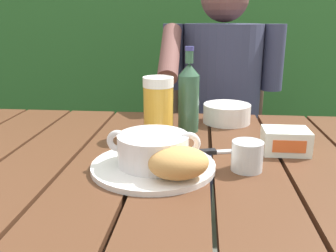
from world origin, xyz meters
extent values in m
cube|color=#53301D|center=(-0.33, 0.00, 0.71)|extent=(0.15, 0.93, 0.04)
cube|color=#53301D|center=(-0.16, 0.00, 0.71)|extent=(0.15, 0.93, 0.04)
cube|color=#53301D|center=(0.00, 0.00, 0.71)|extent=(0.15, 0.93, 0.04)
cube|color=#53301D|center=(0.16, 0.00, 0.71)|extent=(0.15, 0.93, 0.04)
cube|color=#53301D|center=(0.33, 0.00, 0.71)|extent=(0.15, 0.93, 0.04)
cube|color=#53301D|center=(0.00, 0.43, 0.66)|extent=(1.43, 0.03, 0.08)
cube|color=#53301D|center=(-0.70, 0.42, 0.35)|extent=(0.06, 0.06, 0.70)
cube|color=#2A5C27|center=(0.00, 1.77, 0.81)|extent=(3.15, 0.60, 1.61)
cylinder|color=#4C3823|center=(0.41, 1.92, 0.78)|extent=(0.10, 0.10, 1.55)
cylinder|color=#4C3823|center=(-0.97, 1.92, 1.03)|extent=(0.10, 0.10, 2.05)
cylinder|color=#4C3823|center=(0.63, 1.92, 0.59)|extent=(0.10, 0.10, 1.18)
cylinder|color=#4A3728|center=(0.34, 0.66, 0.23)|extent=(0.04, 0.04, 0.45)
cylinder|color=#4A3728|center=(-0.07, 0.66, 0.23)|extent=(0.04, 0.04, 0.45)
cylinder|color=#4A3728|center=(0.34, 1.03, 0.23)|extent=(0.04, 0.04, 0.45)
cylinder|color=#4A3728|center=(-0.07, 1.03, 0.23)|extent=(0.04, 0.04, 0.45)
cube|color=#4A3728|center=(0.14, 0.84, 0.46)|extent=(0.45, 0.41, 0.02)
cylinder|color=#4A3728|center=(0.34, 1.03, 0.74)|extent=(0.04, 0.04, 0.57)
cylinder|color=#4A3728|center=(-0.07, 1.03, 0.74)|extent=(0.04, 0.04, 0.57)
cube|color=#4A3728|center=(0.14, 1.03, 0.65)|extent=(0.41, 0.02, 0.04)
cube|color=#4A3728|center=(0.14, 1.03, 0.79)|extent=(0.41, 0.02, 0.04)
cube|color=#4A3728|center=(0.14, 1.03, 0.94)|extent=(0.41, 0.02, 0.04)
cylinder|color=#373A54|center=(0.22, 0.54, 0.23)|extent=(0.11, 0.11, 0.45)
cylinder|color=#373A54|center=(0.22, 0.64, 0.51)|extent=(0.13, 0.40, 0.13)
cylinder|color=#373A54|center=(0.05, 0.54, 0.23)|extent=(0.11, 0.11, 0.45)
cylinder|color=#373A54|center=(0.05, 0.64, 0.51)|extent=(0.13, 0.40, 0.13)
cylinder|color=#373A54|center=(0.14, 0.74, 0.77)|extent=(0.32, 0.32, 0.52)
cylinder|color=#373A54|center=(0.34, 0.72, 0.90)|extent=(0.08, 0.08, 0.26)
cylinder|color=#373A54|center=(-0.06, 0.72, 0.90)|extent=(0.08, 0.08, 0.26)
cylinder|color=brown|center=(-0.06, 0.56, 0.93)|extent=(0.07, 0.25, 0.21)
cylinder|color=white|center=(-0.05, -0.03, 0.74)|extent=(0.28, 0.28, 0.01)
cylinder|color=white|center=(-0.05, -0.03, 0.78)|extent=(0.16, 0.16, 0.07)
cylinder|color=#9F4A1F|center=(-0.05, -0.03, 0.79)|extent=(0.14, 0.14, 0.01)
torus|color=white|center=(-0.13, -0.03, 0.79)|extent=(0.05, 0.01, 0.05)
torus|color=white|center=(0.03, -0.03, 0.79)|extent=(0.05, 0.01, 0.05)
ellipsoid|color=tan|center=(0.01, -0.10, 0.78)|extent=(0.14, 0.12, 0.06)
cylinder|color=gold|center=(-0.06, 0.20, 0.80)|extent=(0.08, 0.08, 0.14)
cylinder|color=white|center=(-0.06, 0.20, 0.89)|extent=(0.08, 0.08, 0.03)
cylinder|color=#33583E|center=(0.02, 0.26, 0.81)|extent=(0.06, 0.06, 0.16)
cone|color=#33583E|center=(0.02, 0.26, 0.91)|extent=(0.06, 0.06, 0.03)
cylinder|color=#33583E|center=(0.02, 0.26, 0.95)|extent=(0.02, 0.02, 0.03)
cylinder|color=#3C3A7F|center=(0.02, 0.26, 0.97)|extent=(0.03, 0.03, 0.01)
cylinder|color=silver|center=(0.16, -0.02, 0.76)|extent=(0.07, 0.07, 0.07)
cube|color=white|center=(0.27, 0.10, 0.76)|extent=(0.11, 0.08, 0.06)
cube|color=#E35C28|center=(0.27, 0.06, 0.76)|extent=(0.08, 0.00, 0.03)
cube|color=silver|center=(0.12, 0.08, 0.73)|extent=(0.11, 0.04, 0.00)
cube|color=black|center=(0.07, 0.07, 0.74)|extent=(0.06, 0.03, 0.01)
cylinder|color=white|center=(0.14, 0.36, 0.76)|extent=(0.15, 0.15, 0.06)
camera|label=1|loc=(0.06, -0.79, 1.06)|focal=39.26mm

